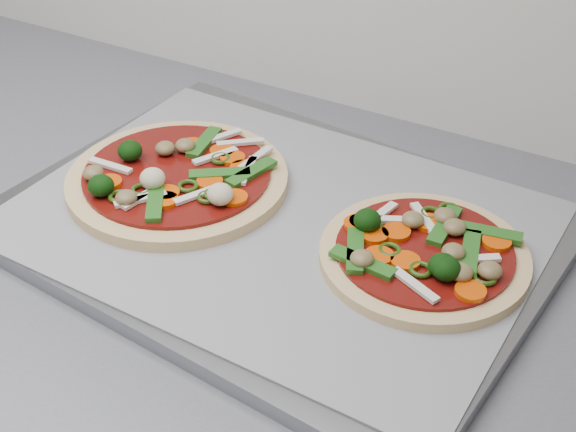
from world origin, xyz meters
The scene contains 4 objects.
baking_tray centered at (-0.34, 1.34, 0.91)m, with size 0.48×0.36×0.02m, color gray.
parchment centered at (-0.34, 1.34, 0.92)m, with size 0.46×0.34×0.00m, color gray.
pizza_left centered at (-0.45, 1.34, 0.93)m, with size 0.27×0.27×0.04m.
pizza_right centered at (-0.20, 1.35, 0.93)m, with size 0.22×0.22×0.03m.
Camera 1 is at (-0.04, 0.83, 1.35)m, focal length 50.00 mm.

